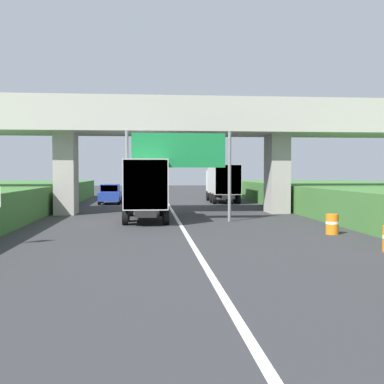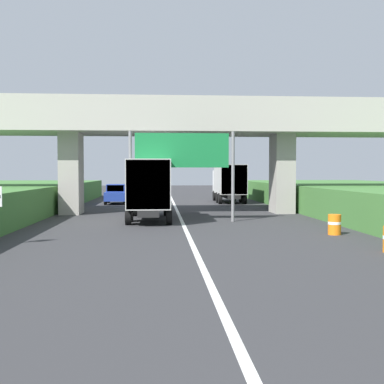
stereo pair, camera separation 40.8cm
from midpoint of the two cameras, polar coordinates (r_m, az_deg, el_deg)
The scene contains 7 objects.
lane_centre_stripe at distance 26.09m, azimuth -0.68°, elevation -3.69°, with size 0.20×89.10×0.01m, color white.
overpass_bridge at distance 32.21m, azimuth -1.30°, elevation 7.50°, with size 40.00×4.80×7.52m.
overhead_highway_sign at distance 26.53m, azimuth -0.76°, elevation 4.35°, with size 5.88×0.18×5.02m.
truck_silver at distance 27.44m, azimuth -4.65°, elevation 0.63°, with size 2.44×7.30×3.44m.
truck_white at distance 44.02m, azimuth 4.65°, elevation 1.28°, with size 2.44×7.30×3.44m.
car_blue at distance 42.28m, azimuth -8.72°, elevation -0.25°, with size 1.86×4.10×1.72m.
construction_barrel_3 at distance 22.10m, azimuth 17.13°, elevation -3.71°, with size 0.57×0.57×0.90m.
Camera 2 is at (-1.23, -1.37, 2.75)m, focal length 44.76 mm.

